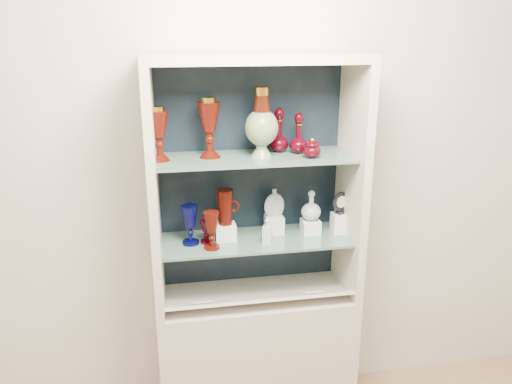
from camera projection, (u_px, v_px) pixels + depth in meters
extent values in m
cube|color=beige|center=(249.00, 161.00, 2.56)|extent=(3.50, 0.02, 2.80)
cube|color=beige|center=(256.00, 356.00, 2.67)|extent=(1.00, 0.40, 0.75)
cube|color=black|center=(250.00, 176.00, 2.56)|extent=(0.98, 0.02, 1.15)
cube|color=beige|center=(154.00, 192.00, 2.30)|extent=(0.04, 0.40, 1.15)
cube|color=beige|center=(352.00, 182.00, 2.46)|extent=(0.04, 0.40, 1.15)
cube|color=beige|center=(256.00, 58.00, 2.20)|extent=(1.00, 0.40, 0.04)
cube|color=slate|center=(255.00, 240.00, 2.49)|extent=(0.92, 0.34, 0.01)
cube|color=slate|center=(255.00, 158.00, 2.36)|extent=(0.92, 0.34, 0.01)
cube|color=beige|center=(260.00, 300.00, 2.44)|extent=(0.92, 0.17, 0.09)
cube|color=white|center=(203.00, 302.00, 2.39)|extent=(0.10, 0.06, 0.03)
cube|color=white|center=(313.00, 292.00, 2.48)|extent=(0.10, 0.06, 0.03)
cube|color=silver|center=(226.00, 231.00, 2.47)|extent=(0.10, 0.10, 0.08)
cube|color=silver|center=(274.00, 224.00, 2.55)|extent=(0.09, 0.09, 0.09)
cube|color=silver|center=(310.00, 226.00, 2.54)|extent=(0.09, 0.09, 0.07)
cube|color=silver|center=(340.00, 223.00, 2.55)|extent=(0.08, 0.08, 0.10)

